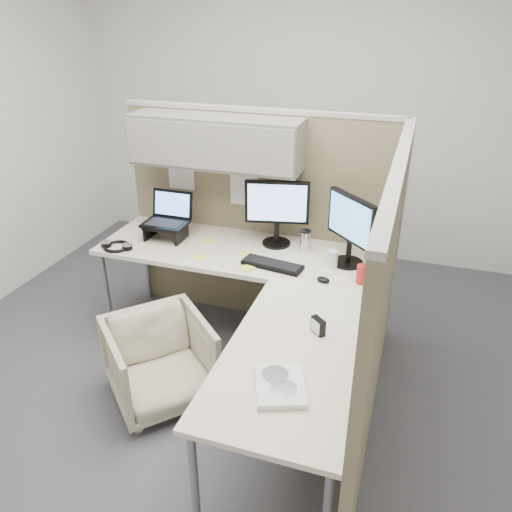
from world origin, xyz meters
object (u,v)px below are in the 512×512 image
(desk, at_px, (253,289))
(office_chair, at_px, (160,358))
(monitor_left, at_px, (277,208))
(keyboard, at_px, (272,265))

(desk, height_order, office_chair, desk)
(office_chair, bearing_deg, desk, -10.37)
(desk, relative_size, monitor_left, 4.29)
(monitor_left, xyz_separation_m, keyboard, (0.07, -0.34, -0.26))
(office_chair, relative_size, monitor_left, 1.30)
(monitor_left, bearing_deg, desk, -100.02)
(office_chair, distance_m, monitor_left, 1.26)
(desk, xyz_separation_m, office_chair, (-0.49, -0.36, -0.39))
(office_chair, height_order, keyboard, keyboard)
(desk, distance_m, office_chair, 0.72)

